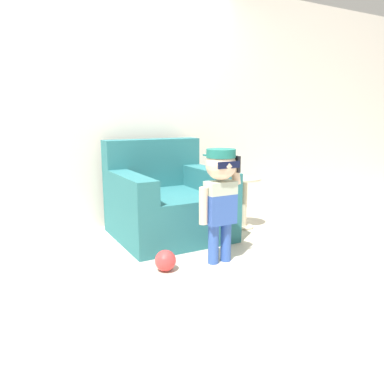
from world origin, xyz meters
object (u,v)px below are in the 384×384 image
person_child (220,188)px  side_table (244,198)px  armchair (167,202)px  toy_ball (165,261)px

person_child → side_table: bearing=42.4°
person_child → side_table: size_ratio=1.72×
armchair → side_table: 0.83m
toy_ball → person_child: bearing=-5.9°
side_table → toy_ball: bearing=-152.3°
person_child → toy_ball: (-0.46, 0.05, -0.53)m
armchair → toy_ball: bearing=-115.7°
armchair → person_child: 0.90m
armchair → side_table: size_ratio=1.90×
armchair → toy_ball: size_ratio=6.20×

